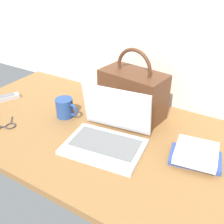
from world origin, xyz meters
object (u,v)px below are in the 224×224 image
Objects in this scene: eyeglasses at (3,126)px; handbag at (133,93)px; remote_control_near at (4,98)px; book_stack at (196,155)px; coffee_mug at (65,108)px; laptop at (108,133)px.

handbag reaches higher than eyeglasses.
book_stack reaches higher than remote_control_near.
remote_control_near is 0.78× the size of book_stack.
coffee_mug reaches higher than book_stack.
eyeglasses is (0.21, -0.18, -0.01)m from remote_control_near.
coffee_mug is 0.29m from eyeglasses.
coffee_mug is 0.40m from remote_control_near.
eyeglasses is at bearing -164.53° from book_stack.
handbag is at bearing 94.65° from laptop.
laptop is at bearing 17.43° from eyeglasses.
laptop is 0.35m from book_stack.
laptop is at bearing -14.35° from coffee_mug.
laptop is at bearing -85.35° from handbag.
coffee_mug is at bearing 50.55° from eyeglasses.
eyeglasses is (-0.18, -0.22, -0.04)m from coffee_mug.
laptop is 2.45× the size of eyeglasses.
laptop is 1.02× the size of handbag.
laptop reaches higher than remote_control_near.
book_stack is at bearing -26.14° from handbag.
book_stack is (1.02, 0.05, 0.01)m from remote_control_near.
laptop is 0.68m from remote_control_near.
handbag reaches higher than book_stack.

